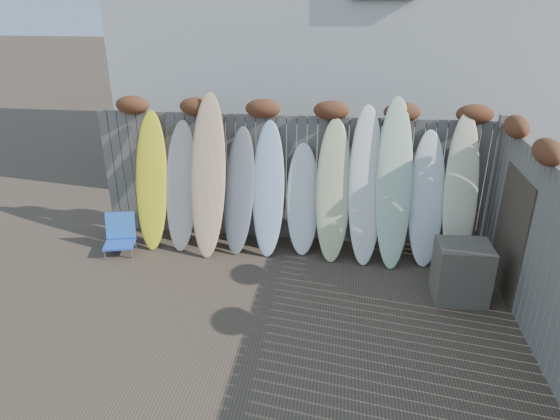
# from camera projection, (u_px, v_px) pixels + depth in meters

# --- Properties ---
(ground) EXTENTS (80.00, 80.00, 0.00)m
(ground) POSITION_uv_depth(u_px,v_px,m) (267.00, 326.00, 5.96)
(ground) COLOR #493A2D
(back_fence) EXTENTS (6.05, 0.28, 2.24)m
(back_fence) POSITION_uv_depth(u_px,v_px,m) (294.00, 168.00, 7.65)
(back_fence) COLOR slate
(back_fence) RESTS_ON ground
(right_fence) EXTENTS (0.28, 4.40, 2.24)m
(right_fence) POSITION_uv_depth(u_px,v_px,m) (544.00, 247.00, 5.38)
(right_fence) COLOR slate
(right_fence) RESTS_ON ground
(house) EXTENTS (8.50, 5.50, 6.33)m
(house) POSITION_uv_depth(u_px,v_px,m) (335.00, 16.00, 10.52)
(house) COLOR silver
(house) RESTS_ON ground
(beach_chair) EXTENTS (0.53, 0.56, 0.59)m
(beach_chair) POSITION_uv_depth(u_px,v_px,m) (120.00, 235.00, 7.60)
(beach_chair) COLOR blue
(beach_chair) RESTS_ON ground
(wooden_crate) EXTENTS (0.67, 0.56, 0.77)m
(wooden_crate) POSITION_uv_depth(u_px,v_px,m) (461.00, 272.00, 6.37)
(wooden_crate) COLOR brown
(wooden_crate) RESTS_ON ground
(lattice_panel) EXTENTS (0.05, 1.08, 1.62)m
(lattice_panel) POSITION_uv_depth(u_px,v_px,m) (511.00, 235.00, 6.40)
(lattice_panel) COLOR brown
(lattice_panel) RESTS_ON ground
(surfboard_0) EXTENTS (0.54, 0.76, 2.05)m
(surfboard_0) POSITION_uv_depth(u_px,v_px,m) (152.00, 181.00, 7.59)
(surfboard_0) COLOR yellow
(surfboard_0) RESTS_ON ground
(surfboard_1) EXTENTS (0.48, 0.68, 1.92)m
(surfboard_1) POSITION_uv_depth(u_px,v_px,m) (181.00, 186.00, 7.56)
(surfboard_1) COLOR beige
(surfboard_1) RESTS_ON ground
(surfboard_2) EXTENTS (0.53, 0.83, 2.35)m
(surfboard_2) POSITION_uv_depth(u_px,v_px,m) (208.00, 176.00, 7.35)
(surfboard_2) COLOR #DDBA86
(surfboard_2) RESTS_ON ground
(surfboard_3) EXTENTS (0.52, 0.71, 1.86)m
(surfboard_3) POSITION_uv_depth(u_px,v_px,m) (239.00, 191.00, 7.46)
(surfboard_3) COLOR gray
(surfboard_3) RESTS_ON ground
(surfboard_4) EXTENTS (0.50, 0.71, 1.96)m
(surfboard_4) POSITION_uv_depth(u_px,v_px,m) (268.00, 189.00, 7.40)
(surfboard_4) COLOR #A6C4E6
(surfboard_4) RESTS_ON ground
(surfboard_5) EXTENTS (0.54, 0.63, 1.63)m
(surfboard_5) POSITION_uv_depth(u_px,v_px,m) (303.00, 199.00, 7.47)
(surfboard_5) COLOR white
(surfboard_5) RESTS_ON ground
(surfboard_6) EXTENTS (0.53, 0.73, 2.03)m
(surfboard_6) POSITION_uv_depth(u_px,v_px,m) (333.00, 191.00, 7.25)
(surfboard_6) COLOR beige
(surfboard_6) RESTS_ON ground
(surfboard_7) EXTENTS (0.54, 0.81, 2.22)m
(surfboard_7) POSITION_uv_depth(u_px,v_px,m) (366.00, 186.00, 7.15)
(surfboard_7) COLOR white
(surfboard_7) RESTS_ON ground
(surfboard_8) EXTENTS (0.55, 0.85, 2.35)m
(surfboard_8) POSITION_uv_depth(u_px,v_px,m) (394.00, 184.00, 7.05)
(surfboard_8) COLOR silver
(surfboard_8) RESTS_ON ground
(surfboard_9) EXTENTS (0.52, 0.69, 1.90)m
(surfboard_9) POSITION_uv_depth(u_px,v_px,m) (427.00, 199.00, 7.13)
(surfboard_9) COLOR white
(surfboard_9) RESTS_ON ground
(surfboard_10) EXTENTS (0.48, 0.77, 2.16)m
(surfboard_10) POSITION_uv_depth(u_px,v_px,m) (461.00, 193.00, 6.99)
(surfboard_10) COLOR #F0E7B9
(surfboard_10) RESTS_ON ground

